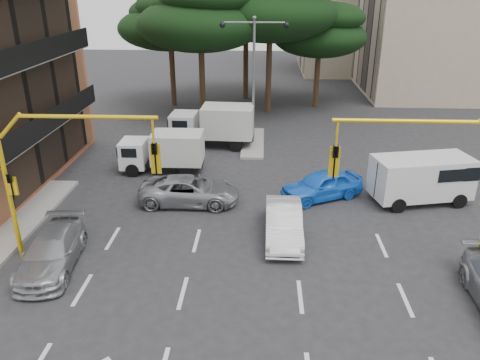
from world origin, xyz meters
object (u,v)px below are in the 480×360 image
(car_blue_compact, at_px, (322,185))
(box_truck_b, at_px, (213,126))
(signal_mast_right, at_px, (444,171))
(van_white, at_px, (421,179))
(box_truck_a, at_px, (163,152))
(car_silver_cross_a, at_px, (190,190))
(street_lamp_center, at_px, (254,59))
(car_white_hatch, at_px, (284,223))
(car_silver_wagon, at_px, (52,252))
(signal_mast_left, at_px, (52,163))

(car_blue_compact, distance_m, box_truck_b, 9.77)
(signal_mast_right, relative_size, van_white, 1.32)
(van_white, distance_m, box_truck_a, 13.40)
(signal_mast_right, relative_size, car_silver_cross_a, 1.28)
(car_blue_compact, xyz_separation_m, car_silver_cross_a, (-6.34, -0.89, -0.04))
(street_lamp_center, bearing_deg, car_silver_cross_a, -107.26)
(signal_mast_right, height_order, car_white_hatch, signal_mast_right)
(signal_mast_right, distance_m, car_silver_cross_a, 11.30)
(signal_mast_right, relative_size, car_white_hatch, 1.44)
(street_lamp_center, relative_size, van_white, 1.71)
(car_silver_cross_a, distance_m, box_truck_a, 4.46)
(car_silver_wagon, xyz_separation_m, box_truck_a, (2.22, 9.58, 0.48))
(box_truck_a, bearing_deg, car_silver_wagon, 166.29)
(signal_mast_left, xyz_separation_m, street_lamp_center, (6.80, 14.01, 1.54))
(street_lamp_center, bearing_deg, car_silver_wagon, -115.74)
(signal_mast_right, distance_m, street_lamp_center, 15.65)
(car_white_hatch, distance_m, box_truck_b, 12.29)
(box_truck_b, bearing_deg, car_blue_compact, -138.64)
(car_white_hatch, bearing_deg, signal_mast_right, -20.13)
(car_silver_cross_a, distance_m, van_white, 11.01)
(car_blue_compact, relative_size, car_silver_wagon, 0.92)
(car_silver_wagon, bearing_deg, signal_mast_left, 61.52)
(van_white, height_order, box_truck_a, van_white)
(van_white, relative_size, box_truck_b, 0.86)
(signal_mast_left, height_order, car_blue_compact, signal_mast_left)
(car_blue_compact, distance_m, box_truck_a, 8.94)
(car_blue_compact, xyz_separation_m, box_truck_b, (-6.10, 7.61, 0.62))
(signal_mast_left, height_order, box_truck_a, signal_mast_left)
(car_silver_wagon, bearing_deg, car_white_hatch, 10.00)
(box_truck_a, height_order, box_truck_b, box_truck_b)
(box_truck_b, bearing_deg, car_white_hatch, -157.81)
(car_silver_cross_a, height_order, box_truck_a, box_truck_a)
(car_silver_wagon, bearing_deg, box_truck_a, 70.32)
(signal_mast_left, relative_size, box_truck_a, 1.31)
(signal_mast_left, xyz_separation_m, car_white_hatch, (8.36, 1.94, -3.20))
(car_silver_wagon, bearing_deg, van_white, 16.16)
(signal_mast_left, bearing_deg, signal_mast_right, 0.00)
(signal_mast_right, bearing_deg, signal_mast_left, 180.00)
(van_white, bearing_deg, box_truck_a, -115.86)
(car_white_hatch, bearing_deg, car_silver_cross_a, 144.88)
(signal_mast_left, bearing_deg, car_silver_wagon, -111.84)
(street_lamp_center, height_order, box_truck_a, street_lamp_center)
(car_white_hatch, height_order, car_silver_wagon, car_white_hatch)
(car_silver_wagon, relative_size, van_white, 0.98)
(signal_mast_left, relative_size, car_silver_cross_a, 1.28)
(car_white_hatch, xyz_separation_m, car_silver_cross_a, (-4.35, 3.07, -0.03))
(signal_mast_left, xyz_separation_m, car_silver_wagon, (-0.25, -0.64, -3.24))
(signal_mast_left, bearing_deg, van_white, 21.06)
(car_silver_wagon, distance_m, van_white, 16.54)
(signal_mast_right, relative_size, signal_mast_left, 1.00)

